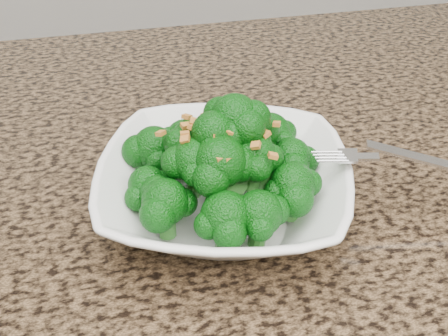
{
  "coord_description": "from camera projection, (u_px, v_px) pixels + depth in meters",
  "views": [
    {
      "loc": [
        0.05,
        -0.05,
        1.24
      ],
      "look_at": [
        0.14,
        0.35,
        0.95
      ],
      "focal_mm": 45.0,
      "sensor_mm": 36.0,
      "label": 1
    }
  ],
  "objects": [
    {
      "name": "granite_counter",
      "position": [
        72.0,
        285.0,
        0.47
      ],
      "size": [
        1.64,
        1.04,
        0.03
      ],
      "primitive_type": "cube",
      "color": "brown",
      "rests_on": "cabinet"
    },
    {
      "name": "bowl",
      "position": [
        224.0,
        188.0,
        0.51
      ],
      "size": [
        0.28,
        0.28,
        0.06
      ],
      "primitive_type": "imported",
      "rotation": [
        0.0,
        0.0,
        -0.29
      ],
      "color": "white",
      "rests_on": "granite_counter"
    },
    {
      "name": "broccoli_pile",
      "position": [
        224.0,
        126.0,
        0.47
      ],
      "size": [
        0.2,
        0.2,
        0.08
      ],
      "primitive_type": null,
      "color": "#09530B",
      "rests_on": "bowl"
    },
    {
      "name": "garlic_topping",
      "position": [
        224.0,
        81.0,
        0.45
      ],
      "size": [
        0.12,
        0.12,
        0.01
      ],
      "primitive_type": null,
      "color": "orange",
      "rests_on": "broccoli_pile"
    },
    {
      "name": "fork",
      "position": [
        371.0,
        157.0,
        0.49
      ],
      "size": [
        0.17,
        0.09,
        0.01
      ],
      "primitive_type": null,
      "rotation": [
        0.0,
        0.0,
        -0.37
      ],
      "color": "silver",
      "rests_on": "bowl"
    }
  ]
}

